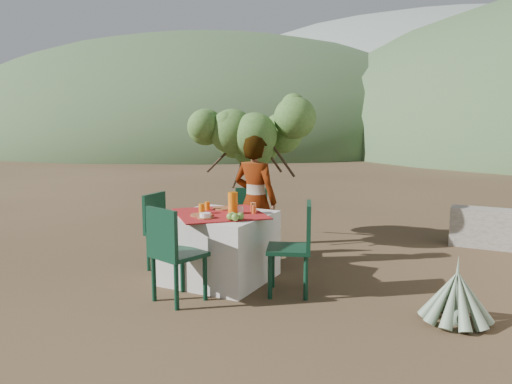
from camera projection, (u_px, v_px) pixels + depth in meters
ground at (185, 289)px, 5.30m from camera, size 160.00×160.00×0.00m
table at (220, 247)px, 5.56m from camera, size 1.30×1.30×0.76m
chair_far at (250, 220)px, 6.46m from camera, size 0.54×0.54×0.90m
chair_near at (172, 250)px, 4.83m from camera, size 0.54×0.54×0.96m
chair_left at (162, 227)px, 6.00m from camera, size 0.44×0.44×0.91m
chair_right at (297, 244)px, 5.09m from camera, size 0.57×0.57×0.95m
person at (255, 201)px, 6.12m from camera, size 0.62×0.44×1.60m
shrub_tree at (259, 143)px, 6.98m from camera, size 1.57×1.54×1.85m
agave at (456, 298)px, 4.40m from camera, size 0.64×0.63×0.68m
hill_near_left at (215, 143)px, 39.84m from camera, size 40.00×40.00×16.00m
hill_far_center at (436, 137)px, 53.00m from camera, size 60.00×60.00×24.00m
plate_far at (224, 208)px, 5.77m from camera, size 0.25×0.25×0.01m
plate_near at (201, 215)px, 5.36m from camera, size 0.24×0.24×0.01m
glass_far at (207, 206)px, 5.69m from camera, size 0.06×0.06×0.10m
glass_near at (202, 209)px, 5.48m from camera, size 0.07×0.07×0.11m
juice_pitcher at (233, 203)px, 5.47m from camera, size 0.11×0.11×0.24m
bowl_plate at (205, 218)px, 5.22m from camera, size 0.17×0.17×0.01m
white_bowl at (205, 215)px, 5.22m from camera, size 0.12×0.12×0.04m
jar_left at (254, 209)px, 5.48m from camera, size 0.06×0.06×0.09m
jar_right at (253, 207)px, 5.59m from camera, size 0.06×0.06×0.10m
napkin_holder at (240, 210)px, 5.47m from camera, size 0.06×0.04×0.08m
fruit_cluster at (235, 216)px, 5.11m from camera, size 0.16×0.15×0.08m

